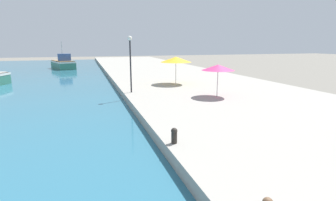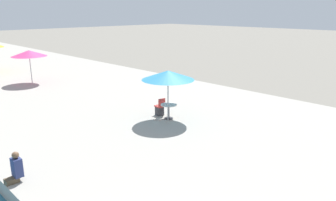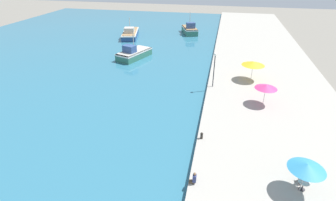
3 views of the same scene
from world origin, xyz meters
The scene contains 13 objects.
water_basin centered at (-28.00, 37.00, 0.02)m, with size 56.00×90.00×0.04m.
quay_promenade centered at (8.00, 37.00, 0.30)m, with size 16.00×90.00×0.59m.
fishing_boat_near centered at (-13.68, 34.41, 0.92)m, with size 5.13×7.30×4.46m.
fishing_boat_mid centered at (-19.18, 48.14, 0.88)m, with size 5.02×9.47×4.26m.
fishing_boat_far centered at (-6.59, 54.11, 0.99)m, with size 4.70×6.72×4.82m.
cafe_umbrella_pink centered at (7.91, 7.64, 2.83)m, with size 2.51×2.51×2.46m.
cafe_umbrella_white centered at (6.66, 20.61, 2.79)m, with size 2.47×2.47×2.42m.
cafe_umbrella_striped centered at (5.72, 27.54, 3.01)m, with size 3.07×3.07×2.69m.
cafe_table centered at (8.10, 7.79, 1.13)m, with size 0.80×0.80×0.74m.
cafe_chair_left centered at (8.17, 8.50, 0.92)m, with size 0.44×0.47×0.91m.
person_at_quay centered at (0.38, 6.77, 1.03)m, with size 0.53×0.36×0.98m.
mooring_bollard centered at (0.39, 12.43, 0.94)m, with size 0.26×0.26×0.65m.
lamppost centered at (0.66, 24.20, 3.69)m, with size 0.36×0.36×4.56m.
Camera 3 is at (1.53, -7.61, 15.16)m, focal length 28.00 mm.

